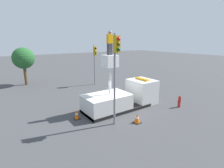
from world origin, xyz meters
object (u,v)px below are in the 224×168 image
traffic_cone_rear (77,115)px  traffic_cone_curbside (137,118)px  tree_left_bg (23,58)px  fire_hydrant (179,102)px  traffic_light_across (95,57)px  bucket_truck (123,97)px  worker (110,43)px  traffic_light_pole (116,63)px

traffic_cone_rear → traffic_cone_curbside: size_ratio=1.05×
traffic_cone_curbside → tree_left_bg: tree_left_bg is taller
fire_hydrant → tree_left_bg: 18.57m
tree_left_bg → traffic_light_across: bearing=-34.6°
tree_left_bg → traffic_cone_rear: bearing=-84.7°
bucket_truck → worker: bearing=180.0°
worker → traffic_light_across: 8.92m
tree_left_bg → fire_hydrant: bearing=-59.4°
bucket_truck → traffic_cone_rear: bucket_truck is taller
traffic_cone_rear → worker: bearing=-3.1°
worker → traffic_light_across: size_ratio=0.35×
traffic_cone_rear → traffic_light_pole: bearing=-52.1°
bucket_truck → worker: worker is taller
worker → traffic_cone_rear: worker is taller
traffic_light_pole → traffic_light_across: (4.25, 10.25, -0.72)m
bucket_truck → traffic_cone_curbside: (-0.90, -2.80, -0.57)m
traffic_light_across → tree_left_bg: 8.83m
traffic_light_across → tree_left_bg: (-7.27, 5.02, -0.15)m
traffic_light_pole → traffic_cone_curbside: (1.38, -0.63, -3.89)m
worker → tree_left_bg: size_ratio=0.37×
bucket_truck → traffic_cone_rear: 4.13m
traffic_cone_rear → traffic_cone_curbside: (3.19, -2.95, -0.02)m
traffic_light_across → traffic_cone_rear: 10.47m
worker → traffic_light_pole: 2.65m
traffic_light_across → traffic_cone_curbside: (-2.87, -10.88, -3.17)m
fire_hydrant → traffic_cone_curbside: fire_hydrant is taller
traffic_light_across → traffic_cone_curbside: bearing=-104.8°
traffic_light_pole → traffic_light_across: 11.12m
bucket_truck → traffic_light_across: 8.72m
fire_hydrant → traffic_cone_rear: bearing=160.7°
bucket_truck → fire_hydrant: (4.03, -2.69, -0.40)m
traffic_light_pole → worker: bearing=65.1°
traffic_cone_curbside → traffic_cone_rear: bearing=137.2°
traffic_light_across → worker: bearing=-111.9°
traffic_light_pole → traffic_cone_rear: traffic_light_pole is taller
traffic_cone_rear → tree_left_bg: 13.35m
worker → traffic_cone_rear: 5.76m
bucket_truck → worker: (-1.28, 0.00, 4.47)m
traffic_light_across → traffic_cone_curbside: traffic_light_across is taller
fire_hydrant → traffic_cone_rear: size_ratio=1.41×
traffic_light_pole → tree_left_bg: traffic_light_pole is taller
traffic_cone_curbside → traffic_light_across: bearing=75.2°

